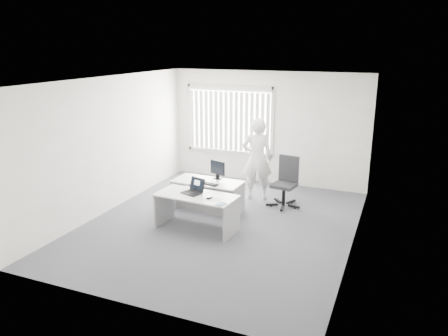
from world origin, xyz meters
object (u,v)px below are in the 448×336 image
at_px(desk_far, 208,189).
at_px(person, 257,159).
at_px(monitor, 218,170).
at_px(desk_near, 196,204).
at_px(laptop, 191,187).
at_px(office_chair, 285,191).

relative_size(desk_far, person, 0.79).
distance_m(person, monitor, 1.08).
relative_size(desk_near, laptop, 4.38).
distance_m(desk_far, person, 1.42).
relative_size(office_chair, person, 0.58).
height_order(office_chair, person, person).
bearing_deg(laptop, desk_far, 114.92).
bearing_deg(monitor, desk_near, -65.86).
relative_size(laptop, monitor, 0.91).
xyz_separation_m(office_chair, monitor, (-1.29, -0.70, 0.52)).
relative_size(person, laptop, 5.21).
bearing_deg(desk_far, office_chair, 34.81).
relative_size(desk_far, office_chair, 1.34).
relative_size(desk_far, laptop, 4.09).
height_order(laptop, monitor, monitor).
xyz_separation_m(desk_near, laptop, (-0.11, 0.03, 0.33)).
relative_size(desk_near, office_chair, 1.44).
relative_size(desk_near, monitor, 3.96).
height_order(desk_near, laptop, laptop).
bearing_deg(desk_near, person, 80.85).
bearing_deg(office_chair, desk_near, -113.34).
xyz_separation_m(desk_near, desk_far, (-0.21, 0.96, -0.03)).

